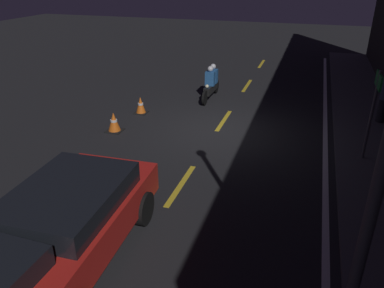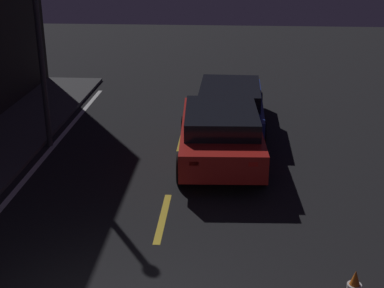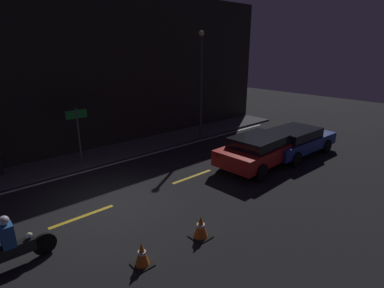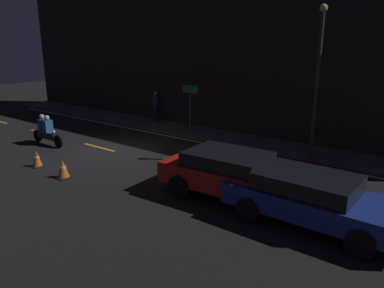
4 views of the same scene
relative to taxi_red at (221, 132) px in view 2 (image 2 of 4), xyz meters
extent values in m
cube|color=gold|center=(-2.95, 1.07, -0.76)|extent=(2.00, 0.14, 0.01)
cube|color=gold|center=(1.55, 1.07, -0.76)|extent=(2.00, 0.14, 0.01)
cube|color=red|center=(0.05, 0.00, -0.10)|extent=(4.37, 2.08, 0.63)
cube|color=black|center=(-0.16, -0.01, 0.41)|extent=(2.43, 1.80, 0.40)
cube|color=red|center=(-2.09, 0.51, 0.05)|extent=(0.07, 0.20, 0.10)
cube|color=red|center=(-2.03, -0.71, 0.05)|extent=(0.07, 0.20, 0.10)
cylinder|color=black|center=(1.33, 0.98, -0.42)|extent=(0.70, 0.21, 0.70)
cylinder|color=black|center=(1.42, -0.86, -0.42)|extent=(0.70, 0.21, 0.70)
cylinder|color=black|center=(-1.32, 0.86, -0.42)|extent=(0.70, 0.21, 0.70)
cylinder|color=black|center=(-1.23, -0.98, -0.42)|extent=(0.70, 0.21, 0.70)
cube|color=navy|center=(2.55, -0.21, -0.16)|extent=(4.48, 1.91, 0.55)
cube|color=black|center=(2.33, -0.21, 0.33)|extent=(2.48, 1.69, 0.43)
cube|color=red|center=(0.36, 0.42, -0.02)|extent=(0.06, 0.20, 0.10)
cube|color=red|center=(0.34, -0.77, -0.02)|extent=(0.06, 0.20, 0.10)
cylinder|color=black|center=(3.94, 0.66, -0.43)|extent=(0.66, 0.19, 0.66)
cylinder|color=black|center=(3.91, -1.13, -0.43)|extent=(0.66, 0.19, 0.66)
cylinder|color=black|center=(1.19, 0.71, -0.43)|extent=(0.66, 0.19, 0.66)
cylinder|color=black|center=(1.16, -1.09, -0.43)|extent=(0.66, 0.19, 0.66)
cone|color=orange|center=(-5.46, -2.08, -0.43)|extent=(0.39, 0.39, 0.61)
cylinder|color=white|center=(-5.46, -2.08, -0.40)|extent=(0.22, 0.22, 0.07)
cylinder|color=#333338|center=(0.73, 4.53, 1.98)|extent=(0.14, 0.14, 5.50)
camera|label=1|loc=(4.41, 3.73, 4.01)|focal=35.00mm
camera|label=2|loc=(-12.20, -0.14, 4.43)|focal=50.00mm
camera|label=3|loc=(-10.28, -7.16, 4.14)|focal=28.00mm
camera|label=4|loc=(5.37, -9.02, 3.82)|focal=35.00mm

